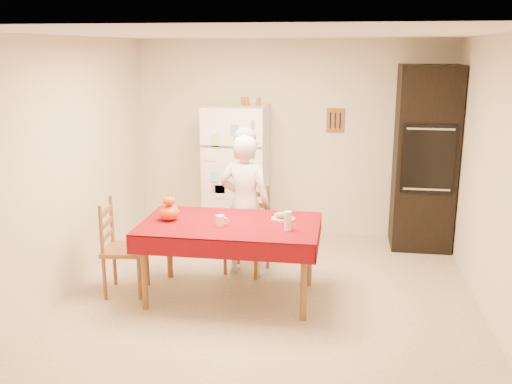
% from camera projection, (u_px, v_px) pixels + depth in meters
% --- Properties ---
extents(floor, '(4.50, 4.50, 0.00)m').
position_uv_depth(floor, '(267.00, 303.00, 5.48)').
color(floor, tan).
rests_on(floor, ground).
extents(room_shell, '(4.02, 4.52, 2.51)m').
position_uv_depth(room_shell, '(268.00, 136.00, 5.08)').
color(room_shell, beige).
rests_on(room_shell, ground).
extents(refrigerator, '(0.75, 0.74, 1.70)m').
position_uv_depth(refrigerator, '(237.00, 174.00, 7.16)').
color(refrigerator, white).
rests_on(refrigerator, floor).
extents(oven_cabinet, '(0.70, 0.62, 2.20)m').
position_uv_depth(oven_cabinet, '(425.00, 159.00, 6.81)').
color(oven_cabinet, black).
rests_on(oven_cabinet, floor).
extents(dining_table, '(1.70, 1.00, 0.76)m').
position_uv_depth(dining_table, '(230.00, 230.00, 5.46)').
color(dining_table, brown).
rests_on(dining_table, floor).
extents(chair_far, '(0.51, 0.49, 0.95)m').
position_uv_depth(chair_far, '(249.00, 226.00, 6.20)').
color(chair_far, brown).
rests_on(chair_far, floor).
extents(chair_left, '(0.45, 0.47, 0.95)m').
position_uv_depth(chair_left, '(118.00, 244.00, 5.61)').
color(chair_left, brown).
rests_on(chair_left, floor).
extents(seated_woman, '(0.62, 0.46, 1.54)m').
position_uv_depth(seated_woman, '(245.00, 205.00, 6.02)').
color(seated_woman, silver).
rests_on(seated_woman, floor).
extents(coffee_mug, '(0.08, 0.08, 0.10)m').
position_uv_depth(coffee_mug, '(220.00, 220.00, 5.35)').
color(coffee_mug, white).
rests_on(coffee_mug, dining_table).
extents(pumpkin_lower, '(0.20, 0.20, 0.15)m').
position_uv_depth(pumpkin_lower, '(169.00, 213.00, 5.51)').
color(pumpkin_lower, '#ED4805').
rests_on(pumpkin_lower, dining_table).
extents(pumpkin_upper, '(0.12, 0.12, 0.09)m').
position_uv_depth(pumpkin_upper, '(169.00, 201.00, 5.48)').
color(pumpkin_upper, '#E64605').
rests_on(pumpkin_upper, pumpkin_lower).
extents(wine_glass, '(0.07, 0.07, 0.18)m').
position_uv_depth(wine_glass, '(288.00, 221.00, 5.21)').
color(wine_glass, white).
rests_on(wine_glass, dining_table).
extents(bread_plate, '(0.24, 0.24, 0.02)m').
position_uv_depth(bread_plate, '(283.00, 219.00, 5.53)').
color(bread_plate, silver).
rests_on(bread_plate, dining_table).
extents(bread_loaf, '(0.18, 0.10, 0.06)m').
position_uv_depth(bread_loaf, '(283.00, 215.00, 5.52)').
color(bread_loaf, tan).
rests_on(bread_loaf, bread_plate).
extents(spice_jar_left, '(0.05, 0.05, 0.10)m').
position_uv_depth(spice_jar_left, '(243.00, 101.00, 6.98)').
color(spice_jar_left, '#984A1B').
rests_on(spice_jar_left, refrigerator).
extents(spice_jar_mid, '(0.05, 0.05, 0.10)m').
position_uv_depth(spice_jar_mid, '(247.00, 101.00, 6.97)').
color(spice_jar_mid, '#92511A').
rests_on(spice_jar_mid, refrigerator).
extents(spice_jar_right, '(0.05, 0.05, 0.10)m').
position_uv_depth(spice_jar_right, '(259.00, 101.00, 6.95)').
color(spice_jar_right, brown).
rests_on(spice_jar_right, refrigerator).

